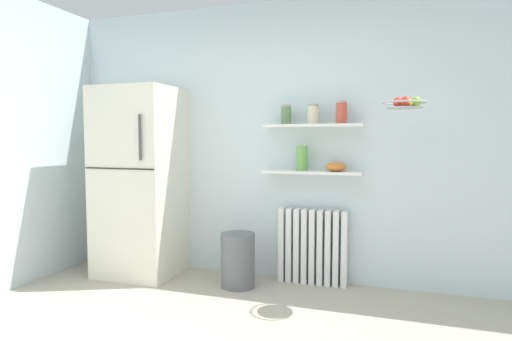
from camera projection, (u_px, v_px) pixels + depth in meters
name	position (u px, v px, depth m)	size (l,w,h in m)	color
back_wall	(288.00, 141.00, 4.04)	(7.04, 0.10, 2.60)	silver
refrigerator	(140.00, 182.00, 4.15)	(0.74, 0.67, 1.81)	silver
radiator	(313.00, 247.00, 3.90)	(0.62, 0.12, 0.68)	white
wall_shelf_lower	(313.00, 172.00, 3.82)	(0.88, 0.22, 0.03)	white
wall_shelf_upper	(313.00, 126.00, 3.79)	(0.88, 0.22, 0.03)	white
storage_jar_0	(286.00, 115.00, 3.86)	(0.09, 0.09, 0.18)	#5B7F4C
storage_jar_1	(313.00, 114.00, 3.78)	(0.10, 0.10, 0.18)	beige
storage_jar_2	(341.00, 112.00, 3.70)	(0.09, 0.09, 0.20)	#C64C38
vase	(302.00, 158.00, 3.84)	(0.10, 0.10, 0.23)	#66A84C
shelf_bowl	(336.00, 167.00, 3.75)	(0.18, 0.18, 0.08)	orange
trash_bin	(238.00, 260.00, 3.82)	(0.30, 0.30, 0.48)	slate
hanging_fruit_basket	(406.00, 103.00, 3.25)	(0.33, 0.33, 0.09)	#B2B2B7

